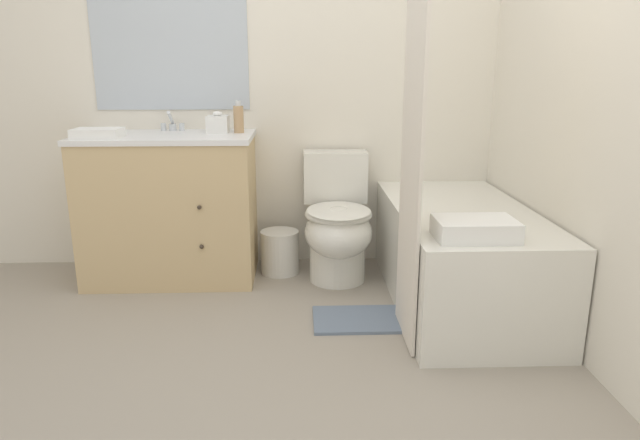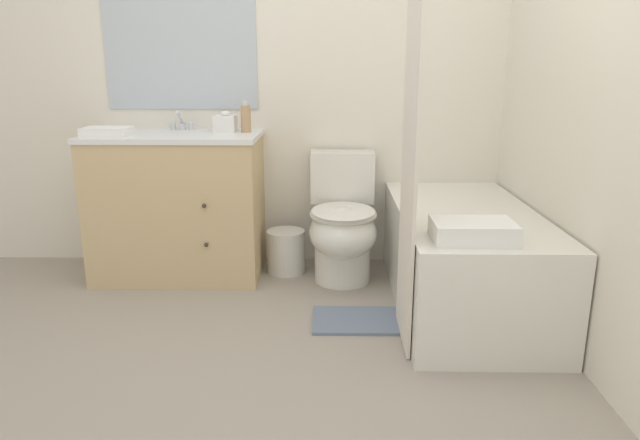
% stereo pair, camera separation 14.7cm
% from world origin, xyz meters
% --- Properties ---
extents(ground_plane, '(14.00, 14.00, 0.00)m').
position_xyz_m(ground_plane, '(0.00, 0.00, 0.00)').
color(ground_plane, gray).
extents(wall_back, '(8.00, 0.06, 2.50)m').
position_xyz_m(wall_back, '(-0.01, 1.68, 1.25)').
color(wall_back, silver).
rests_on(wall_back, ground_plane).
extents(wall_right, '(0.05, 2.66, 2.50)m').
position_xyz_m(wall_right, '(1.26, 0.83, 1.25)').
color(wall_right, silver).
rests_on(wall_right, ground_plane).
extents(vanity_cabinet, '(0.99, 0.59, 0.86)m').
position_xyz_m(vanity_cabinet, '(-0.74, 1.38, 0.44)').
color(vanity_cabinet, tan).
rests_on(vanity_cabinet, ground_plane).
extents(sink_faucet, '(0.14, 0.12, 0.12)m').
position_xyz_m(sink_faucet, '(-0.74, 1.57, 0.90)').
color(sink_faucet, silver).
rests_on(sink_faucet, vanity_cabinet).
extents(toilet, '(0.39, 0.66, 0.73)m').
position_xyz_m(toilet, '(0.25, 1.30, 0.33)').
color(toilet, silver).
rests_on(toilet, ground_plane).
extents(bathtub, '(0.70, 1.43, 0.52)m').
position_xyz_m(bathtub, '(0.88, 0.94, 0.26)').
color(bathtub, silver).
rests_on(bathtub, ground_plane).
extents(shower_curtain, '(0.01, 0.42, 2.01)m').
position_xyz_m(shower_curtain, '(0.51, 0.53, 1.01)').
color(shower_curtain, silver).
rests_on(shower_curtain, ground_plane).
extents(wastebasket, '(0.23, 0.23, 0.26)m').
position_xyz_m(wastebasket, '(-0.10, 1.42, 0.13)').
color(wastebasket, silver).
rests_on(wastebasket, ground_plane).
extents(tissue_box, '(0.12, 0.15, 0.12)m').
position_xyz_m(tissue_box, '(-0.45, 1.47, 0.91)').
color(tissue_box, white).
rests_on(tissue_box, vanity_cabinet).
extents(soap_dispenser, '(0.06, 0.06, 0.18)m').
position_xyz_m(soap_dispenser, '(-0.33, 1.44, 0.94)').
color(soap_dispenser, tan).
rests_on(soap_dispenser, vanity_cabinet).
extents(hand_towel_folded, '(0.25, 0.18, 0.05)m').
position_xyz_m(hand_towel_folded, '(-1.07, 1.23, 0.89)').
color(hand_towel_folded, white).
rests_on(hand_towel_folded, vanity_cabinet).
extents(bath_towel_folded, '(0.34, 0.24, 0.09)m').
position_xyz_m(bath_towel_folded, '(0.78, 0.41, 0.56)').
color(bath_towel_folded, white).
rests_on(bath_towel_folded, bathtub).
extents(bath_mat, '(0.47, 0.31, 0.02)m').
position_xyz_m(bath_mat, '(0.32, 0.70, 0.01)').
color(bath_mat, slate).
rests_on(bath_mat, ground_plane).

